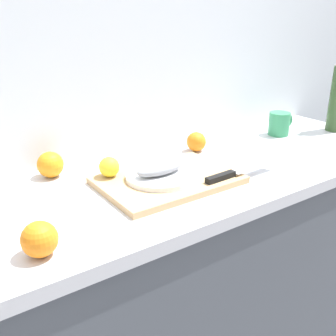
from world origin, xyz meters
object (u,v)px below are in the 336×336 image
fish_fillet (160,169)px  chef_knife (233,173)px  lemon_0 (109,167)px  coffee_mug_0 (279,124)px  white_plate (160,176)px  orange_0 (196,142)px  cutting_board (168,180)px

fish_fillet → chef_knife: fish_fillet is taller
chef_knife → lemon_0: bearing=143.6°
lemon_0 → coffee_mug_0: (0.83, 0.04, -0.00)m
white_plate → orange_0: bearing=32.3°
orange_0 → white_plate: bearing=-147.7°
white_plate → fish_fillet: 0.03m
white_plate → lemon_0: (-0.12, 0.10, 0.02)m
chef_knife → lemon_0: (-0.32, 0.21, 0.02)m
cutting_board → fish_fillet: size_ratio=2.67×
fish_fillet → chef_knife: 0.23m
orange_0 → cutting_board: bearing=-144.4°
coffee_mug_0 → lemon_0: bearing=-177.0°
lemon_0 → white_plate: bearing=-41.6°
chef_knife → orange_0: (0.09, 0.29, 0.01)m
white_plate → coffee_mug_0: coffee_mug_0 is taller
cutting_board → coffee_mug_0: 0.70m
cutting_board → white_plate: (-0.03, 0.00, 0.02)m
fish_fillet → lemon_0: bearing=138.4°
lemon_0 → orange_0: bearing=10.9°
fish_fillet → chef_knife: (0.20, -0.11, -0.02)m
fish_fillet → orange_0: (0.29, 0.18, -0.02)m
cutting_board → chef_knife: size_ratio=1.43×
lemon_0 → fish_fillet: bearing=-41.6°
white_plate → orange_0: size_ratio=2.81×
cutting_board → lemon_0: lemon_0 is taller
cutting_board → fish_fillet: 0.05m
chef_knife → fish_fillet: bearing=148.7°
lemon_0 → chef_knife: bearing=-34.2°
fish_fillet → orange_0: bearing=32.3°
white_plate → lemon_0: 0.16m
fish_fillet → lemon_0: lemon_0 is taller
chef_knife → lemon_0: size_ratio=4.61×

